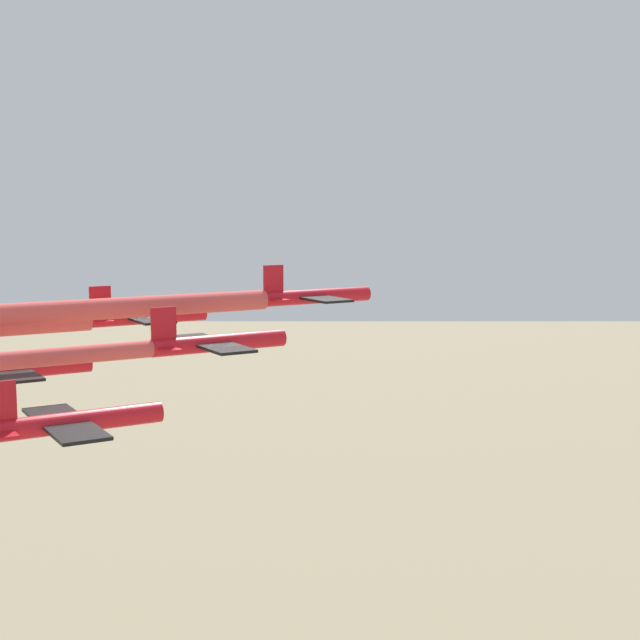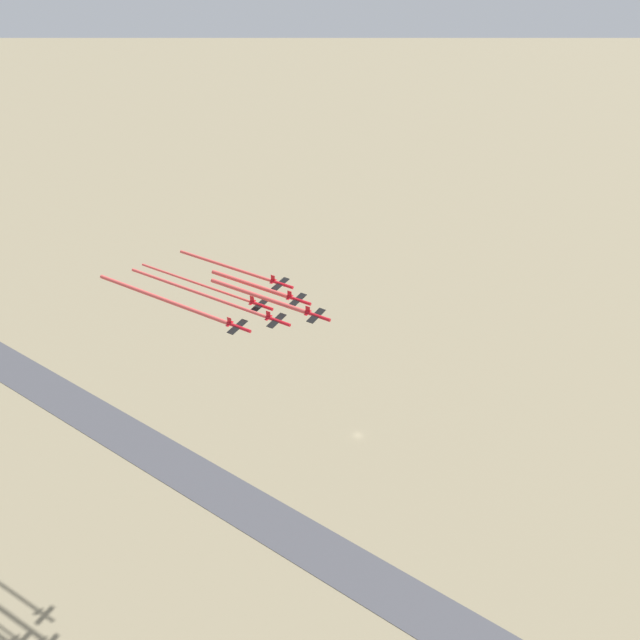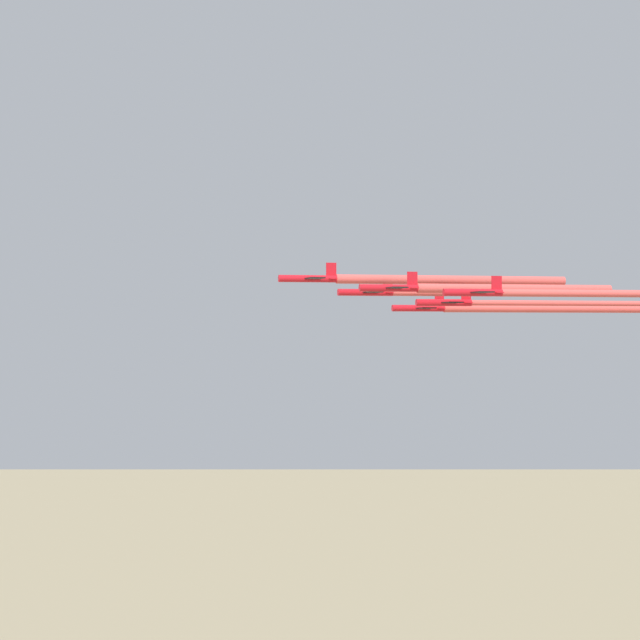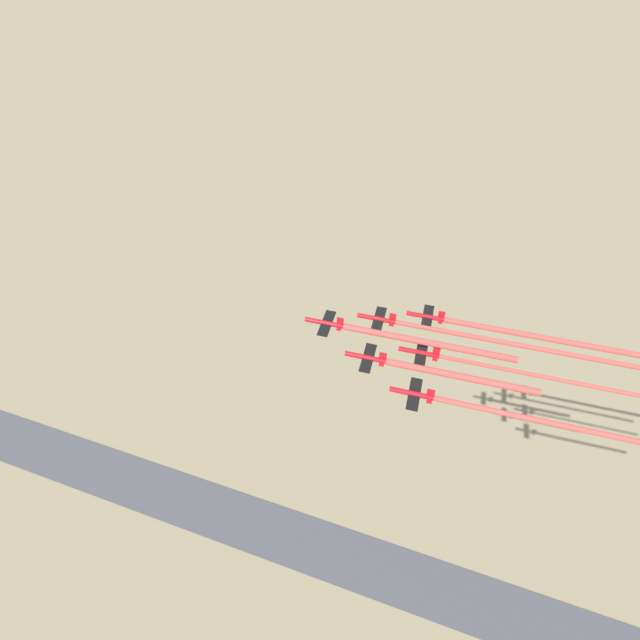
{
  "view_description": "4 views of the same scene",
  "coord_description": "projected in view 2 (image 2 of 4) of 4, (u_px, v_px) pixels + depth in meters",
  "views": [
    {
      "loc": [
        -119.47,
        -20.59,
        127.34
      ],
      "look_at": [
        -59.0,
        -34.31,
        119.47
      ],
      "focal_mm": 50.0,
      "sensor_mm": 36.0,
      "label": 1
    },
    {
      "loc": [
        -159.15,
        -146.91,
        232.01
      ],
      "look_at": [
        -56.13,
        -33.56,
        118.32
      ],
      "focal_mm": 35.0,
      "sensor_mm": 36.0,
      "label": 2
    },
    {
      "loc": [
        121.41,
        -18.91,
        113.95
      ],
      "look_at": [
        -61.08,
        -32.83,
        115.07
      ],
      "focal_mm": 70.0,
      "sensor_mm": 36.0,
      "label": 3
    },
    {
      "loc": [
        6.82,
        7.04,
        195.64
      ],
      "look_at": [
        -60.58,
        -37.3,
        118.03
      ],
      "focal_mm": 28.0,
      "sensor_mm": 36.0,
      "label": 4
    }
  ],
  "objects": [
    {
      "name": "ground_plane",
      "position": [
        358.0,
        435.0,
        311.53
      ],
      "size": [
        3000.0,
        3000.0,
        0.0
      ],
      "primitive_type": "plane",
      "color": "gray"
    },
    {
      "name": "runway_strip",
      "position": [
        318.0,
        550.0,
        259.84
      ],
      "size": [
        149.88,
        516.29,
        0.2
      ],
      "rotation": [
        0.0,
        0.0,
        3.39
      ],
      "color": "#47474C",
      "rests_on": "ground_plane"
    },
    {
      "name": "jet_0",
      "position": [
        317.0,
        316.0,
        187.88
      ],
      "size": [
        8.3,
        8.54,
        2.88
      ],
      "rotation": [
        0.0,
        0.0,
        3.45
      ],
      "color": "red"
    },
    {
      "name": "jet_1",
      "position": [
        298.0,
        300.0,
        197.14
      ],
      "size": [
        8.3,
        8.54,
        2.88
      ],
      "rotation": [
        0.0,
        0.0,
        3.45
      ],
      "color": "red"
    },
    {
      "name": "jet_2",
      "position": [
        277.0,
        321.0,
        188.82
      ],
      "size": [
        8.3,
        8.54,
        2.88
      ],
      "rotation": [
        0.0,
        0.0,
        3.45
      ],
      "color": "red"
    },
    {
      "name": "jet_3",
      "position": [
        281.0,
        284.0,
        205.98
      ],
      "size": [
        8.3,
        8.54,
        2.88
      ],
      "rotation": [
        0.0,
        0.0,
        3.45
      ],
      "color": "red"
    },
    {
      "name": "jet_4",
      "position": [
        260.0,
        305.0,
        198.17
      ],
      "size": [
        8.3,
        8.54,
        2.88
      ],
      "rotation": [
        0.0,
        0.0,
        3.45
      ],
      "color": "red"
    },
    {
      "name": "jet_5",
      "position": [
        238.0,
        327.0,
        190.06
      ],
      "size": [
        8.3,
        8.54,
        2.88
      ],
      "rotation": [
        0.0,
        0.0,
        3.45
      ],
      "color": "red"
    },
    {
      "name": "smoke_trail_0",
      "position": [
        257.0,
        296.0,
        196.61
      ],
      "size": [
        12.27,
        34.41,
        1.34
      ],
      "rotation": [
        0.0,
        0.0,
        3.45
      ],
      "color": "#D84C47"
    },
    {
      "name": "smoke_trail_1",
      "position": [
        249.0,
        284.0,
        204.71
      ],
      "size": [
        10.5,
        28.9,
        1.37
      ],
      "rotation": [
        0.0,
        0.0,
        3.45
      ],
      "color": "#D84C47"
    },
    {
      "name": "smoke_trail_2",
      "position": [
        196.0,
        292.0,
        201.34
      ],
      "size": [
        17.77,
        52.37,
        0.99
      ],
      "rotation": [
        0.0,
        0.0,
        3.45
      ],
      "color": "#D84C47"
    },
    {
      "name": "smoke_trail_3",
      "position": [
        224.0,
        266.0,
        215.29
      ],
      "size": [
        12.89,
        37.1,
        1.06
      ],
      "rotation": [
        0.0,
        0.0,
        3.45
      ],
      "color": "#D84C47"
    },
    {
      "name": "smoke_trail_4",
      "position": [
        194.0,
        282.0,
        208.92
      ],
      "size": [
        14.87,
        43.88,
        0.81
      ],
      "rotation": [
        0.0,
        0.0,
        3.45
      ],
      "color": "#D84C47"
    },
    {
      "name": "smoke_trail_5",
      "position": [
        161.0,
        299.0,
        202.33
      ],
      "size": [
        17.65,
        51.29,
        1.26
      ],
      "rotation": [
        0.0,
        0.0,
        3.45
      ],
      "color": "#D84C47"
    }
  ]
}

